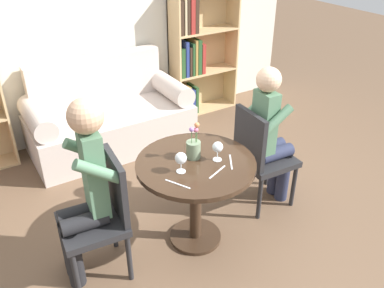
{
  "coord_description": "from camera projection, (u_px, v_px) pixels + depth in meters",
  "views": [
    {
      "loc": [
        -1.28,
        -2.02,
        2.24
      ],
      "look_at": [
        0.0,
        0.05,
        0.83
      ],
      "focal_mm": 38.0,
      "sensor_mm": 36.0,
      "label": 1
    }
  ],
  "objects": [
    {
      "name": "fork_left_setting",
      "position": [
        217.0,
        172.0,
        2.73
      ],
      "size": [
        0.18,
        0.08,
        0.0
      ],
      "color": "silver",
      "rests_on": "round_table"
    },
    {
      "name": "chair_left",
      "position": [
        102.0,
        213.0,
        2.69
      ],
      "size": [
        0.46,
        0.46,
        0.9
      ],
      "rotation": [
        0.0,
        0.0,
        -1.66
      ],
      "color": "#232326",
      "rests_on": "ground_plane"
    },
    {
      "name": "couch",
      "position": [
        109.0,
        119.0,
        4.31
      ],
      "size": [
        1.66,
        0.8,
        0.92
      ],
      "color": "beige",
      "rests_on": "ground_plane"
    },
    {
      "name": "bookshelf_right",
      "position": [
        195.0,
        54.0,
        4.85
      ],
      "size": [
        0.83,
        0.28,
        1.52
      ],
      "color": "tan",
      "rests_on": "ground_plane"
    },
    {
      "name": "wine_glass_right",
      "position": [
        218.0,
        148.0,
        2.81
      ],
      "size": [
        0.08,
        0.08,
        0.14
      ],
      "color": "white",
      "rests_on": "round_table"
    },
    {
      "name": "person_right",
      "position": [
        271.0,
        135.0,
        3.29
      ],
      "size": [
        0.43,
        0.36,
        1.24
      ],
      "rotation": [
        0.0,
        0.0,
        1.51
      ],
      "color": "#282D47",
      "rests_on": "ground_plane"
    },
    {
      "name": "ground_plane",
      "position": [
        195.0,
        237.0,
        3.2
      ],
      "size": [
        16.0,
        16.0,
        0.0
      ],
      "primitive_type": "plane",
      "color": "brown"
    },
    {
      "name": "knife_left_setting",
      "position": [
        178.0,
        184.0,
        2.61
      ],
      "size": [
        0.1,
        0.17,
        0.0
      ],
      "color": "silver",
      "rests_on": "round_table"
    },
    {
      "name": "wine_glass_left",
      "position": [
        181.0,
        159.0,
        2.68
      ],
      "size": [
        0.08,
        0.08,
        0.15
      ],
      "color": "white",
      "rests_on": "round_table"
    },
    {
      "name": "round_table",
      "position": [
        196.0,
        180.0,
        2.92
      ],
      "size": [
        0.85,
        0.85,
        0.71
      ],
      "color": "#382619",
      "rests_on": "ground_plane"
    },
    {
      "name": "knife_right_setting",
      "position": [
        231.0,
        162.0,
        2.84
      ],
      "size": [
        0.11,
        0.17,
        0.0
      ],
      "color": "silver",
      "rests_on": "round_table"
    },
    {
      "name": "flower_vase",
      "position": [
        194.0,
        148.0,
        2.85
      ],
      "size": [
        0.1,
        0.1,
        0.28
      ],
      "color": "gray",
      "rests_on": "round_table"
    },
    {
      "name": "back_wall",
      "position": [
        83.0,
        11.0,
        4.1
      ],
      "size": [
        5.2,
        0.05,
        2.7
      ],
      "color": "beige",
      "rests_on": "ground_plane"
    },
    {
      "name": "person_left",
      "position": [
        85.0,
        189.0,
        2.55
      ],
      "size": [
        0.44,
        0.36,
        1.32
      ],
      "rotation": [
        0.0,
        0.0,
        -1.66
      ],
      "color": "black",
      "rests_on": "ground_plane"
    },
    {
      "name": "chair_right",
      "position": [
        260.0,
        154.0,
        3.33
      ],
      "size": [
        0.44,
        0.44,
        0.9
      ],
      "rotation": [
        0.0,
        0.0,
        1.51
      ],
      "color": "#232326",
      "rests_on": "ground_plane"
    }
  ]
}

